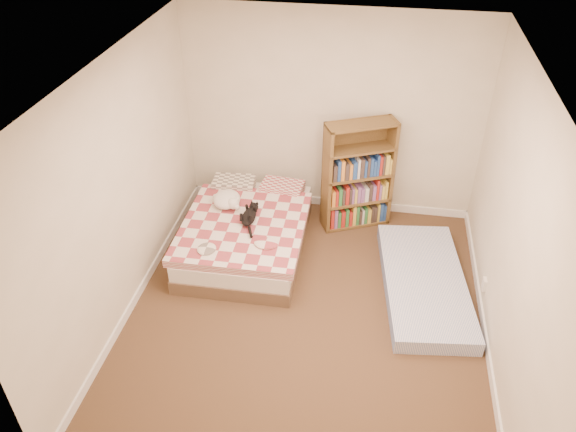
% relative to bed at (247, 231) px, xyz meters
% --- Properties ---
extents(room, '(3.51, 4.01, 2.51)m').
position_rel_bed_xyz_m(room, '(0.81, -0.97, 0.98)').
color(room, '#412F1C').
rests_on(room, ground).
extents(bed, '(1.35, 1.83, 0.49)m').
position_rel_bed_xyz_m(bed, '(0.00, 0.00, 0.00)').
color(bed, brown).
rests_on(bed, room).
extents(bookshelf, '(0.92, 0.60, 1.35)m').
position_rel_bed_xyz_m(bookshelf, '(1.19, 0.71, 0.29)').
color(bookshelf, '#50351B').
rests_on(bookshelf, room).
extents(floor_mattress, '(1.03, 1.91, 0.16)m').
position_rel_bed_xyz_m(floor_mattress, '(2.00, -0.40, -0.14)').
color(floor_mattress, '#758BC4').
rests_on(floor_mattress, room).
extents(black_cat, '(0.20, 0.56, 0.13)m').
position_rel_bed_xyz_m(black_cat, '(0.05, -0.07, 0.27)').
color(black_cat, black).
rests_on(black_cat, bed).
extents(white_dog, '(0.36, 0.37, 0.17)m').
position_rel_bed_xyz_m(white_dog, '(-0.26, 0.15, 0.30)').
color(white_dog, white).
rests_on(white_dog, bed).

